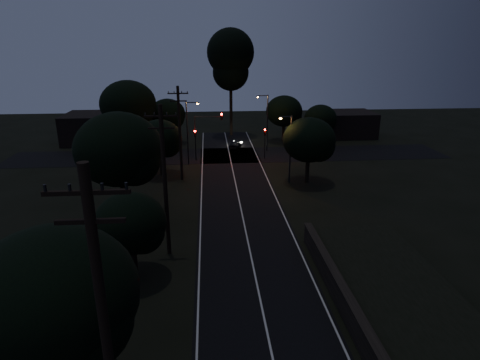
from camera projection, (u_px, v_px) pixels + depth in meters
road_surface at (235, 181)px, 45.45m from camera, size 60.00×70.00×0.03m
retaining_wall at (435, 353)px, 19.33m from camera, size 6.93×26.00×1.60m
utility_pole_near at (108, 350)px, 11.74m from camera, size 2.20×0.30×12.00m
utility_pole_mid at (165, 180)px, 27.94m from camera, size 2.20×0.30×11.00m
utility_pole_far at (180, 132)px, 44.05m from camera, size 2.20×0.30×10.50m
tree_left_a at (60, 301)px, 15.47m from camera, size 6.52×6.52×8.25m
tree_left_b at (133, 225)px, 25.51m from camera, size 4.63×4.63×5.88m
tree_left_c at (122, 151)px, 33.96m from camera, size 7.44×7.44×9.40m
tree_left_d at (161, 140)px, 46.06m from camera, size 5.17×5.17×6.56m
tree_far_nw at (169, 115)px, 61.05m from camera, size 5.41×5.41×6.85m
tree_far_w at (130, 106)px, 56.19m from camera, size 7.83×7.83×9.98m
tree_far_ne at (285, 112)px, 62.36m from camera, size 5.66×5.66×7.15m
tree_far_e at (322, 119)px, 60.14m from camera, size 4.82×4.82×6.11m
tree_right_a at (311, 141)px, 43.39m from camera, size 5.71×5.71×7.26m
tall_pine at (231, 59)px, 64.05m from camera, size 7.55×7.55×17.16m
building_left at (99, 128)px, 62.91m from camera, size 10.00×8.00×4.40m
building_right at (345, 124)px, 66.97m from camera, size 9.00×7.00×4.00m
signal_left at (195, 139)px, 52.55m from camera, size 0.28×0.35×4.10m
signal_right at (265, 138)px, 53.25m from camera, size 0.28×0.35×4.10m
signal_mast at (208, 128)px, 52.20m from camera, size 3.70×0.35×6.25m
streetlight_a at (189, 129)px, 50.04m from camera, size 1.66×0.26×8.00m
streetlight_b at (266, 119)px, 56.51m from camera, size 1.66×0.26×8.00m
streetlight_c at (289, 145)px, 43.44m from camera, size 1.46×0.26×7.50m
car at (235, 144)px, 59.39m from camera, size 2.30×3.53×1.12m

